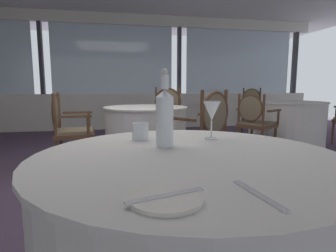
{
  "coord_description": "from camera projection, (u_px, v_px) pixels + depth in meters",
  "views": [
    {
      "loc": [
        0.0,
        -2.73,
        1.01
      ],
      "look_at": [
        0.22,
        -1.6,
        0.84
      ],
      "focal_mm": 29.26,
      "sensor_mm": 36.0,
      "label": 1
    }
  ],
  "objects": [
    {
      "name": "water_bottle",
      "position": [
        164.0,
        116.0,
        1.15
      ],
      "size": [
        0.08,
        0.08,
        0.33
      ],
      "color": "white",
      "rests_on": "foreground_table"
    },
    {
      "name": "butter_knife",
      "position": [
        165.0,
        196.0,
        0.61
      ],
      "size": [
        0.19,
        0.07,
        0.0
      ],
      "primitive_type": "cube",
      "rotation": [
        0.0,
        0.0,
        0.27
      ],
      "color": "silver",
      "rests_on": "foreground_table"
    },
    {
      "name": "dining_chair_0_0",
      "position": [
        205.0,
        129.0,
        2.88
      ],
      "size": [
        0.66,
        0.64,
        0.98
      ],
      "rotation": [
        0.0,
        0.0,
        8.44
      ],
      "color": "brown",
      "rests_on": "ground_plane"
    },
    {
      "name": "foreground_table",
      "position": [
        187.0,
        246.0,
        1.09
      ],
      "size": [
        1.17,
        1.17,
        0.76
      ],
      "color": "silver",
      "rests_on": "ground_plane"
    },
    {
      "name": "ground_plane",
      "position": [
        117.0,
        187.0,
        2.8
      ],
      "size": [
        13.83,
        13.83,
        0.0
      ],
      "primitive_type": "plane",
      "color": "#47384C"
    },
    {
      "name": "dining_chair_0_2",
      "position": [
        68.0,
        125.0,
        3.32
      ],
      "size": [
        0.5,
        0.56,
        0.94
      ],
      "rotation": [
        0.0,
        0.0,
        12.63
      ],
      "color": "brown",
      "rests_on": "ground_plane"
    },
    {
      "name": "window_wall_far",
      "position": [
        114.0,
        84.0,
        6.52
      ],
      "size": [
        10.16,
        0.14,
        2.7
      ],
      "color": "silver",
      "rests_on": "ground_plane"
    },
    {
      "name": "dinner_fork",
      "position": [
        258.0,
        195.0,
        0.64
      ],
      "size": [
        0.04,
        0.19,
        0.0
      ],
      "primitive_type": "cube",
      "rotation": [
        0.0,
        0.0,
        1.69
      ],
      "color": "silver",
      "rests_on": "foreground_table"
    },
    {
      "name": "side_plate",
      "position": [
        165.0,
        198.0,
        0.61
      ],
      "size": [
        0.17,
        0.17,
        0.01
      ],
      "primitive_type": "cylinder",
      "color": "silver",
      "rests_on": "foreground_table"
    },
    {
      "name": "dining_chair_2_2",
      "position": [
        254.0,
        119.0,
        4.11
      ],
      "size": [
        0.63,
        0.65,
        0.91
      ],
      "rotation": [
        0.0,
        0.0,
        13.12
      ],
      "color": "brown",
      "rests_on": "ground_plane"
    },
    {
      "name": "background_table_2",
      "position": [
        286.0,
        123.0,
        4.86
      ],
      "size": [
        1.32,
        1.32,
        0.76
      ],
      "color": "silver",
      "rests_on": "ground_plane"
    },
    {
      "name": "background_table_0",
      "position": [
        146.0,
        136.0,
        3.58
      ],
      "size": [
        1.07,
        1.07,
        0.76
      ],
      "color": "silver",
      "rests_on": "ground_plane"
    },
    {
      "name": "wine_glass",
      "position": [
        212.0,
        112.0,
        1.32
      ],
      "size": [
        0.09,
        0.09,
        0.18
      ],
      "color": "white",
      "rests_on": "foreground_table"
    },
    {
      "name": "dining_chair_0_1",
      "position": [
        166.0,
        113.0,
        4.48
      ],
      "size": [
        0.64,
        0.62,
        1.01
      ],
      "rotation": [
        0.0,
        0.0,
        10.54
      ],
      "color": "brown",
      "rests_on": "ground_plane"
    },
    {
      "name": "dining_chair_2_1",
      "position": [
        254.0,
        108.0,
        5.89
      ],
      "size": [
        0.55,
        0.48,
        0.99
      ],
      "rotation": [
        0.0,
        0.0,
        11.03
      ],
      "color": "brown",
      "rests_on": "ground_plane"
    },
    {
      "name": "water_tumbler",
      "position": [
        140.0,
        131.0,
        1.31
      ],
      "size": [
        0.08,
        0.08,
        0.08
      ],
      "primitive_type": "cylinder",
      "color": "white",
      "rests_on": "foreground_table"
    }
  ]
}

